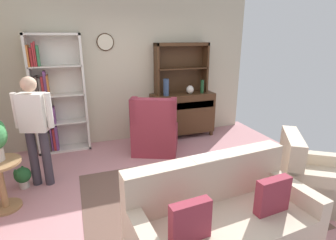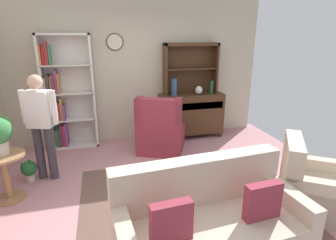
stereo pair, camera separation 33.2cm
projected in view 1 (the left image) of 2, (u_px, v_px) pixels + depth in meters
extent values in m
cube|color=#B27A7F|center=(166.00, 190.00, 3.77)|extent=(5.40, 4.60, 0.02)
cube|color=#BCB299|center=(130.00, 70.00, 5.24)|extent=(5.00, 0.06, 2.80)
cylinder|color=beige|center=(105.00, 42.00, 4.90)|extent=(0.28, 0.03, 0.28)
torus|color=#382314|center=(105.00, 42.00, 4.90)|extent=(0.31, 0.02, 0.31)
cube|color=brown|center=(162.00, 61.00, 5.35)|extent=(0.28, 0.03, 0.36)
cube|color=brown|center=(188.00, 198.00, 3.56)|extent=(2.68, 2.19, 0.01)
cube|color=silver|center=(33.00, 97.00, 4.61)|extent=(0.04, 0.30, 2.10)
cube|color=silver|center=(85.00, 93.00, 4.88)|extent=(0.04, 0.30, 2.10)
cube|color=silver|center=(52.00, 34.00, 4.43)|extent=(0.90, 0.30, 0.04)
cube|color=silver|center=(66.00, 148.00, 5.06)|extent=(0.90, 0.30, 0.04)
cube|color=silver|center=(60.00, 93.00, 4.87)|extent=(0.90, 0.01, 2.10)
cube|color=silver|center=(63.00, 122.00, 4.90)|extent=(0.86, 0.30, 0.02)
cube|color=#CC7233|center=(41.00, 139.00, 4.84)|extent=(0.03, 0.18, 0.43)
cube|color=gray|center=(44.00, 140.00, 4.86)|extent=(0.03, 0.19, 0.39)
cube|color=#337247|center=(47.00, 141.00, 4.88)|extent=(0.04, 0.17, 0.32)
cube|color=#3F3833|center=(50.00, 141.00, 4.90)|extent=(0.04, 0.23, 0.34)
cube|color=#723F7F|center=(52.00, 139.00, 4.90)|extent=(0.03, 0.19, 0.40)
cube|color=#B22D33|center=(55.00, 138.00, 4.91)|extent=(0.04, 0.20, 0.40)
cube|color=#723F7F|center=(57.00, 137.00, 4.92)|extent=(0.04, 0.23, 0.44)
cube|color=silver|center=(59.00, 95.00, 4.75)|extent=(0.86, 0.30, 0.02)
cube|color=gold|center=(38.00, 115.00, 4.70)|extent=(0.03, 0.22, 0.35)
cube|color=#337247|center=(40.00, 116.00, 4.72)|extent=(0.03, 0.10, 0.29)
cube|color=gray|center=(42.00, 114.00, 4.72)|extent=(0.02, 0.18, 0.36)
cube|color=#B22D33|center=(44.00, 116.00, 4.74)|extent=(0.04, 0.14, 0.29)
cube|color=#723F7F|center=(47.00, 113.00, 4.74)|extent=(0.04, 0.11, 0.40)
cube|color=#B22D33|center=(49.00, 114.00, 4.76)|extent=(0.04, 0.12, 0.33)
cube|color=gold|center=(51.00, 112.00, 4.76)|extent=(0.03, 0.16, 0.40)
cube|color=#723F7F|center=(54.00, 115.00, 4.79)|extent=(0.04, 0.23, 0.28)
cube|color=silver|center=(56.00, 66.00, 4.59)|extent=(0.86, 0.30, 0.02)
cube|color=gray|center=(34.00, 88.00, 4.56)|extent=(0.04, 0.21, 0.29)
cube|color=#3F3833|center=(37.00, 86.00, 4.56)|extent=(0.04, 0.22, 0.34)
cube|color=gray|center=(40.00, 87.00, 4.58)|extent=(0.04, 0.11, 0.30)
cube|color=#B22D33|center=(43.00, 86.00, 4.60)|extent=(0.04, 0.15, 0.33)
cube|color=#723F7F|center=(45.00, 83.00, 4.60)|extent=(0.04, 0.19, 0.42)
cube|color=#CC7233|center=(48.00, 85.00, 4.62)|extent=(0.02, 0.24, 0.35)
cube|color=#CC7233|center=(28.00, 56.00, 4.39)|extent=(0.03, 0.22, 0.35)
cube|color=#B22D33|center=(31.00, 57.00, 4.41)|extent=(0.04, 0.11, 0.30)
cube|color=#B22D33|center=(34.00, 55.00, 4.41)|extent=(0.03, 0.13, 0.38)
cube|color=#B22D33|center=(35.00, 54.00, 4.42)|extent=(0.02, 0.13, 0.40)
cube|color=#337247|center=(38.00, 56.00, 4.44)|extent=(0.04, 0.11, 0.34)
cube|color=#422816|center=(182.00, 113.00, 5.60)|extent=(1.30, 0.45, 0.82)
cube|color=#422816|center=(158.00, 140.00, 5.39)|extent=(0.06, 0.06, 0.10)
cube|color=#422816|center=(211.00, 133.00, 5.78)|extent=(0.06, 0.06, 0.10)
cube|color=#422816|center=(153.00, 134.00, 5.71)|extent=(0.06, 0.06, 0.10)
cube|color=#422816|center=(203.00, 128.00, 6.09)|extent=(0.06, 0.06, 0.10)
cube|color=#352012|center=(187.00, 106.00, 5.34)|extent=(1.20, 0.01, 0.14)
cube|color=#422816|center=(157.00, 69.00, 5.23)|extent=(0.04, 0.26, 1.00)
cube|color=#422816|center=(205.00, 67.00, 5.57)|extent=(0.04, 0.26, 1.00)
cube|color=#422816|center=(182.00, 44.00, 5.25)|extent=(1.10, 0.26, 0.06)
cube|color=#422816|center=(182.00, 68.00, 5.40)|extent=(1.06, 0.26, 0.02)
cube|color=#422816|center=(179.00, 68.00, 5.51)|extent=(1.10, 0.01, 1.00)
cylinder|color=#33476B|center=(166.00, 87.00, 5.23)|extent=(0.11, 0.11, 0.33)
ellipsoid|color=beige|center=(190.00, 90.00, 5.43)|extent=(0.15, 0.15, 0.17)
cylinder|color=#194223|center=(202.00, 86.00, 5.48)|extent=(0.07, 0.07, 0.27)
cube|color=beige|center=(224.00, 234.00, 2.62)|extent=(1.86, 0.99, 0.42)
cube|color=beige|center=(208.00, 178.00, 2.76)|extent=(1.81, 0.34, 0.48)
cube|color=beige|center=(288.00, 205.00, 2.91)|extent=(0.21, 0.86, 0.60)
cube|color=maroon|center=(190.00, 221.00, 2.22)|extent=(0.37, 0.13, 0.36)
cube|color=maroon|center=(273.00, 195.00, 2.57)|extent=(0.37, 0.13, 0.36)
cube|color=white|center=(209.00, 157.00, 2.69)|extent=(0.37, 0.21, 0.00)
cube|color=beige|center=(312.00, 187.00, 3.45)|extent=(1.07, 1.06, 0.40)
cube|color=beige|center=(291.00, 153.00, 3.39)|extent=(0.57, 0.72, 0.48)
cube|color=beige|center=(319.00, 195.00, 3.15)|extent=(0.72, 0.56, 0.55)
cube|color=beige|center=(307.00, 170.00, 3.71)|extent=(0.72, 0.56, 0.55)
cube|color=maroon|center=(156.00, 139.00, 4.99)|extent=(1.04, 1.05, 0.42)
cube|color=maroon|center=(153.00, 117.00, 4.55)|extent=(0.79, 0.50, 0.63)
cube|color=maroon|center=(173.00, 111.00, 4.53)|extent=(0.21, 0.30, 0.44)
cube|color=maroon|center=(134.00, 111.00, 4.58)|extent=(0.21, 0.30, 0.44)
cylinder|color=#997047|center=(2.00, 187.00, 3.26)|extent=(0.08, 0.08, 0.61)
cylinder|color=#997047|center=(6.00, 207.00, 3.35)|extent=(0.36, 0.36, 0.03)
ellipsoid|color=#387F42|center=(1.00, 131.00, 3.19)|extent=(0.10, 0.06, 0.24)
cylinder|color=beige|center=(24.00, 184.00, 3.79)|extent=(0.13, 0.13, 0.10)
sphere|color=#235B2D|center=(23.00, 175.00, 3.75)|extent=(0.22, 0.22, 0.22)
ellipsoid|color=#235B2D|center=(16.00, 175.00, 3.69)|extent=(0.07, 0.04, 0.16)
ellipsoid|color=#235B2D|center=(16.00, 174.00, 3.72)|extent=(0.07, 0.04, 0.16)
ellipsoid|color=#235B2D|center=(18.00, 176.00, 3.67)|extent=(0.07, 0.04, 0.16)
ellipsoid|color=#235B2D|center=(23.00, 171.00, 3.81)|extent=(0.07, 0.04, 0.16)
cylinder|color=#38333D|center=(34.00, 158.00, 3.78)|extent=(0.15, 0.15, 0.82)
cylinder|color=#38333D|center=(47.00, 158.00, 3.78)|extent=(0.15, 0.15, 0.82)
cube|color=silver|center=(33.00, 112.00, 3.58)|extent=(0.39, 0.30, 0.52)
sphere|color=tan|center=(28.00, 84.00, 3.46)|extent=(0.25, 0.25, 0.20)
cylinder|color=silver|center=(16.00, 111.00, 3.56)|extent=(0.10, 0.10, 0.48)
cylinder|color=silver|center=(49.00, 110.00, 3.57)|extent=(0.10, 0.10, 0.48)
cube|color=#422816|center=(209.00, 171.00, 3.43)|extent=(0.80, 0.50, 0.03)
cube|color=#422816|center=(189.00, 201.00, 3.17)|extent=(0.05, 0.05, 0.39)
cube|color=#422816|center=(242.00, 189.00, 3.41)|extent=(0.05, 0.05, 0.39)
cube|color=#422816|center=(176.00, 182.00, 3.57)|extent=(0.05, 0.05, 0.39)
cube|color=#422816|center=(224.00, 173.00, 3.81)|extent=(0.05, 0.05, 0.39)
cube|color=#723F7F|center=(199.00, 171.00, 3.38)|extent=(0.21, 0.11, 0.02)
cube|color=#337247|center=(199.00, 170.00, 3.36)|extent=(0.22, 0.14, 0.03)
cube|color=gray|center=(199.00, 168.00, 3.35)|extent=(0.15, 0.12, 0.02)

